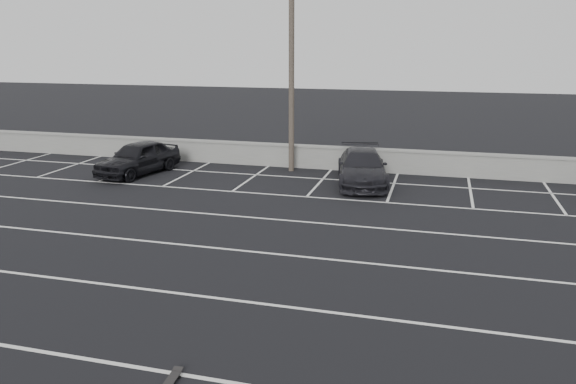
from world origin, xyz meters
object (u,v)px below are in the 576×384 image
(car_left, at_px, (138,158))
(utility_pole, at_px, (291,66))
(car_right, at_px, (362,167))
(trash_bin, at_px, (349,165))
(skateboard, at_px, (170,382))

(car_left, bearing_deg, utility_pole, 32.96)
(car_left, xyz_separation_m, car_right, (9.79, 0.80, -0.04))
(car_right, relative_size, trash_bin, 5.36)
(car_right, relative_size, skateboard, 6.96)
(utility_pole, distance_m, skateboard, 17.31)
(car_left, relative_size, car_right, 0.90)
(car_left, height_order, utility_pole, utility_pole)
(trash_bin, relative_size, skateboard, 1.30)
(car_left, height_order, skateboard, car_left)
(utility_pole, relative_size, trash_bin, 10.30)
(skateboard, bearing_deg, car_right, 81.50)
(car_left, xyz_separation_m, skateboard, (8.65, -14.13, -0.67))
(utility_pole, height_order, trash_bin, utility_pole)
(car_left, distance_m, skateboard, 16.59)
(utility_pole, bearing_deg, skateboard, -82.10)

